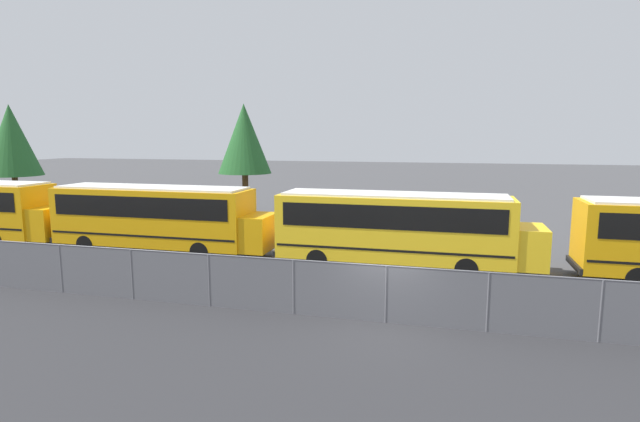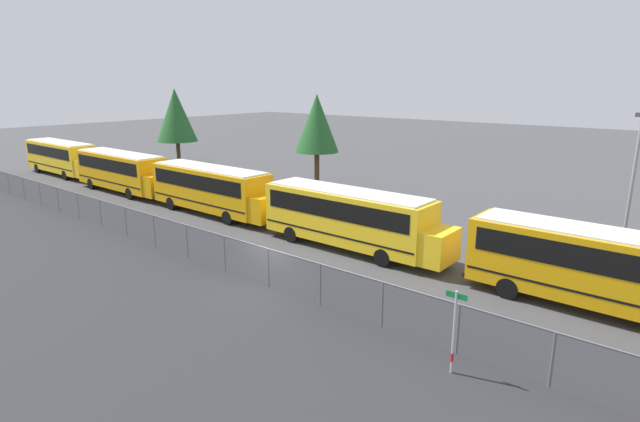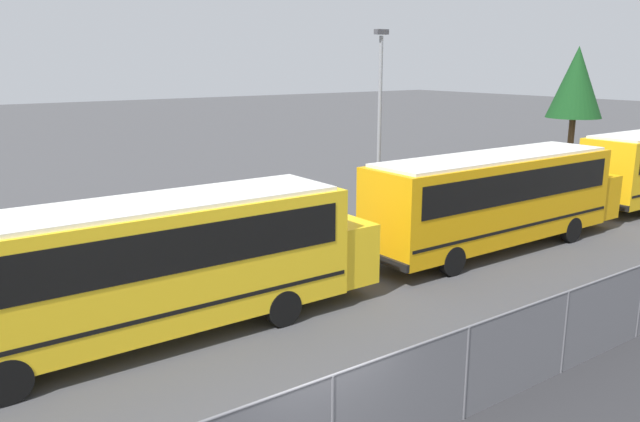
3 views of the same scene
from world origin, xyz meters
name	(u,v)px [view 1 (image 1 of 3)]	position (x,y,z in m)	size (l,w,h in m)	color
ground_plane	(385,322)	(0.00, 0.00, 0.00)	(200.00, 200.00, 0.00)	#424244
fence	(386,294)	(0.00, 0.00, 0.95)	(97.13, 0.07, 1.86)	#9EA0A5
school_bus_2	(157,214)	(-12.29, 6.70, 1.97)	(11.46, 2.51, 3.36)	orange
school_bus_3	(398,225)	(-0.30, 6.63, 1.97)	(11.46, 2.51, 3.36)	yellow
tree_1	(11,140)	(-33.28, 18.67, 5.50)	(4.50, 4.50, 8.44)	#51381E
tree_2	(244,139)	(-12.55, 18.50, 5.62)	(3.82, 3.82, 8.14)	#51381E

